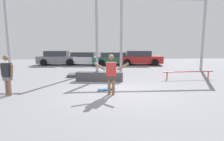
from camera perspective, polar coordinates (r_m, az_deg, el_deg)
name	(u,v)px	position (r m, az deg, el deg)	size (l,w,h in m)	color
ground_plane	(116,91)	(7.72, 1.40, -6.83)	(36.00, 36.00, 0.00)	gray
skateboarder	(111,73)	(7.07, -0.25, -0.66)	(1.44, 0.27, 1.65)	#8C664C
skateboard	(107,89)	(7.91, -1.78, -5.99)	(0.86, 0.50, 0.08)	#2D66B2
grind_box	(99,76)	(9.90, -4.11, -1.96)	(2.63, 0.45, 0.51)	#47474C
manual_pad	(95,75)	(11.52, -5.56, -1.40)	(3.49, 0.98, 0.16)	#47474C
grind_rail	(188,73)	(11.32, 23.57, -0.67)	(3.15, 0.16, 0.48)	red
canopy_support_left	(52,25)	(13.96, -18.92, 13.96)	(6.69, 0.20, 5.53)	#A5A8AD
canopy_support_right	(163,26)	(14.37, 16.42, 13.89)	(6.69, 0.20, 5.53)	#A5A8AD
parked_car_grey	(58,58)	(18.78, -17.16, 3.90)	(4.07, 1.91, 1.44)	slate
parked_car_white	(85,59)	(18.23, -8.91, 3.88)	(4.39, 2.16, 1.30)	white
parked_car_green	(114,59)	(18.00, 0.58, 3.89)	(4.69, 2.22, 1.28)	#28603D
parked_car_red	(140,58)	(18.27, 8.97, 4.06)	(4.56, 2.26, 1.44)	red
bystander	(7,74)	(8.10, -31.07, -0.88)	(0.69, 0.38, 1.62)	#8C664C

